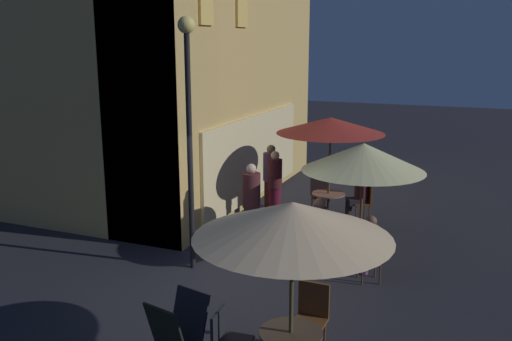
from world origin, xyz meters
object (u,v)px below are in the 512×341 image
at_px(menu_sandwich_board, 178,333).
at_px(patron_seated_2, 359,192).
at_px(cafe_chair_2, 365,199).
at_px(street_lamp_near_corner, 189,107).
at_px(patio_umbrella_1, 330,126).
at_px(patron_seated_0, 369,243).
at_px(cafe_chair_5, 311,312).
at_px(patron_seated_1, 322,225).
at_px(cafe_chair_0, 371,251).
at_px(patio_umbrella_0, 363,158).
at_px(patio_umbrella_2, 293,221).
at_px(cafe_chair_4, 227,336).
at_px(patron_standing_4, 251,209).
at_px(cafe_table_0, 360,240).
at_px(cafe_table_1, 328,201).
at_px(cafe_chair_3, 320,190).
at_px(patron_standing_5, 271,181).
at_px(cafe_chair_1, 315,230).
at_px(patron_standing_3, 275,189).

height_order(menu_sandwich_board, patron_seated_2, patron_seated_2).
bearing_deg(cafe_chair_2, street_lamp_near_corner, 27.31).
height_order(patio_umbrella_1, patron_seated_0, patio_umbrella_1).
bearing_deg(cafe_chair_5, street_lamp_near_corner, -122.96).
bearing_deg(patron_seated_1, street_lamp_near_corner, -144.94).
bearing_deg(cafe_chair_0, patio_umbrella_0, -0.00).
distance_m(patio_umbrella_2, cafe_chair_4, 1.82).
xyz_separation_m(patron_seated_2, patron_standing_4, (-2.82, 1.52, 0.22)).
bearing_deg(cafe_table_0, cafe_table_1, 28.81).
bearing_deg(patron_seated_0, cafe_chair_2, -13.25).
bearing_deg(patron_seated_0, patio_umbrella_0, 0.00).
xyz_separation_m(cafe_table_1, patio_umbrella_2, (-6.25, -1.24, 1.60)).
bearing_deg(cafe_chair_0, patron_seated_1, 29.20).
height_order(cafe_table_0, cafe_chair_5, cafe_chair_5).
bearing_deg(menu_sandwich_board, patron_seated_0, -11.98).
bearing_deg(cafe_chair_4, cafe_chair_3, 92.41).
distance_m(cafe_table_0, patio_umbrella_2, 4.36).
bearing_deg(patio_umbrella_2, patron_seated_0, -4.20).
xyz_separation_m(street_lamp_near_corner, patron_seated_1, (1.33, -2.11, -2.32)).
xyz_separation_m(cafe_table_1, patron_seated_1, (-2.17, -0.48, 0.17)).
relative_size(cafe_table_1, cafe_chair_5, 0.78).
bearing_deg(patron_seated_2, patron_seated_0, 73.75).
height_order(patio_umbrella_2, patron_seated_0, patio_umbrella_2).
bearing_deg(cafe_chair_2, patron_seated_2, 0.00).
bearing_deg(patron_standing_4, patio_umbrella_1, 16.73).
xyz_separation_m(cafe_chair_0, cafe_chair_4, (-3.39, 1.15, -0.08)).
relative_size(patron_seated_0, patron_standing_5, 0.69).
distance_m(patio_umbrella_2, cafe_chair_5, 1.75).
distance_m(patron_seated_0, patron_seated_2, 3.29).
distance_m(cafe_chair_1, patron_seated_2, 2.57).
bearing_deg(patron_standing_5, patio_umbrella_1, 120.09).
relative_size(patio_umbrella_0, cafe_chair_0, 2.37).
xyz_separation_m(cafe_table_0, patron_standing_3, (1.51, 2.27, 0.39)).
xyz_separation_m(street_lamp_near_corner, cafe_chair_3, (4.25, -1.22, -2.46)).
distance_m(cafe_chair_0, patron_seated_1, 1.33).
bearing_deg(patron_standing_4, patron_seated_0, -61.31).
xyz_separation_m(cafe_table_0, patron_seated_0, (-0.58, -0.28, 0.18)).
bearing_deg(patron_standing_4, cafe_chair_3, 28.41).
relative_size(cafe_chair_1, patron_seated_0, 0.76).
bearing_deg(patron_standing_3, patron_seated_0, 57.77).
bearing_deg(patron_standing_3, cafe_chair_1, 50.55).
xyz_separation_m(cafe_table_1, cafe_chair_0, (-2.92, -1.57, 0.06)).
xyz_separation_m(menu_sandwich_board, cafe_chair_0, (3.54, -1.77, 0.09)).
relative_size(patron_seated_0, patron_seated_2, 0.96).
bearing_deg(cafe_table_0, patron_standing_5, 50.87).
relative_size(cafe_chair_0, cafe_chair_2, 1.09).
distance_m(cafe_chair_4, patron_seated_2, 6.71).
xyz_separation_m(cafe_chair_0, patron_standing_3, (2.22, 2.63, 0.30)).
relative_size(patio_umbrella_2, patron_standing_4, 1.28).
height_order(cafe_chair_1, cafe_chair_4, cafe_chair_1).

